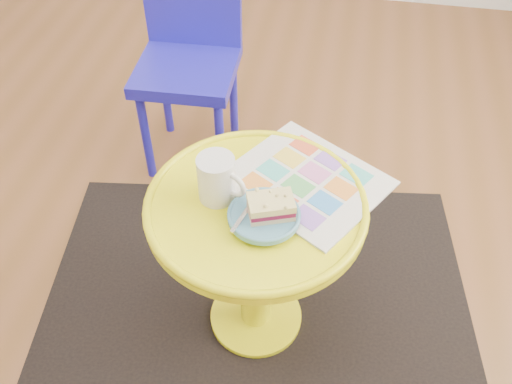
% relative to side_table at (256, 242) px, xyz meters
% --- Properties ---
extents(floor, '(4.00, 4.00, 0.00)m').
position_rel_side_table_xyz_m(floor, '(-0.55, 0.13, -0.37)').
color(floor, brown).
rests_on(floor, ground).
extents(rug, '(1.44, 1.27, 0.01)m').
position_rel_side_table_xyz_m(rug, '(0.00, -0.00, -0.36)').
color(rug, black).
rests_on(rug, ground).
extents(side_table, '(0.54, 0.54, 0.51)m').
position_rel_side_table_xyz_m(side_table, '(0.00, 0.00, 0.00)').
color(side_table, yellow).
rests_on(side_table, ground).
extents(chair, '(0.35, 0.35, 0.76)m').
position_rel_side_table_xyz_m(chair, '(-0.38, 0.75, 0.07)').
color(chair, '#201BB5').
rests_on(chair, ground).
extents(newspaper, '(0.46, 0.44, 0.01)m').
position_rel_side_table_xyz_m(newspaper, '(0.11, 0.10, 0.15)').
color(newspaper, silver).
rests_on(newspaper, side_table).
extents(mug, '(0.12, 0.09, 0.12)m').
position_rel_side_table_xyz_m(mug, '(-0.09, 0.01, 0.21)').
color(mug, silver).
rests_on(mug, side_table).
extents(plate, '(0.17, 0.17, 0.02)m').
position_rel_side_table_xyz_m(plate, '(0.03, -0.05, 0.16)').
color(plate, teal).
rests_on(plate, newspaper).
extents(cake_slice, '(0.12, 0.10, 0.05)m').
position_rel_side_table_xyz_m(cake_slice, '(0.04, -0.05, 0.19)').
color(cake_slice, '#D3BC8C').
rests_on(cake_slice, plate).
extents(fork, '(0.05, 0.14, 0.00)m').
position_rel_side_table_xyz_m(fork, '(-0.01, -0.05, 0.17)').
color(fork, silver).
rests_on(fork, plate).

